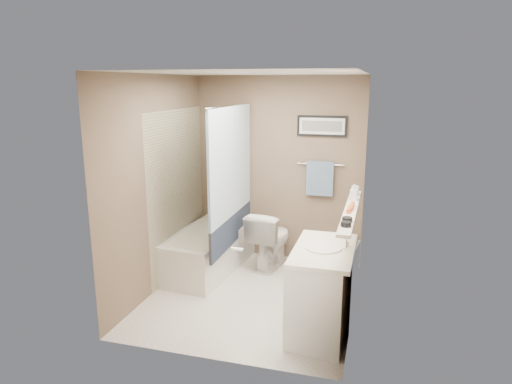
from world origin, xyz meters
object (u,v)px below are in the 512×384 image
(hair_brush_back, at_px, (351,206))
(glass_jar, at_px, (355,191))
(bathtub, at_px, (208,250))
(candle_bowl_far, at_px, (347,219))
(candle_bowl_near, at_px, (346,224))
(vanity, at_px, (324,293))
(soap_bottle, at_px, (354,192))
(toilet, at_px, (270,239))
(hair_brush_front, at_px, (350,209))

(hair_brush_back, xyz_separation_m, glass_jar, (0.00, 0.54, 0.03))
(bathtub, xyz_separation_m, hair_brush_back, (1.79, -0.67, 0.89))
(candle_bowl_far, relative_size, hair_brush_back, 0.41)
(hair_brush_back, height_order, glass_jar, glass_jar)
(bathtub, bearing_deg, candle_bowl_near, -29.91)
(bathtub, distance_m, hair_brush_back, 2.10)
(vanity, bearing_deg, candle_bowl_far, -1.63)
(candle_bowl_near, height_order, hair_brush_back, hair_brush_back)
(soap_bottle, bearing_deg, candle_bowl_near, -90.00)
(toilet, distance_m, vanity, 1.65)
(candle_bowl_far, xyz_separation_m, hair_brush_back, (0.00, 0.48, 0.00))
(candle_bowl_far, bearing_deg, toilet, 126.13)
(candle_bowl_near, bearing_deg, glass_jar, 90.00)
(vanity, bearing_deg, candle_bowl_near, -35.38)
(candle_bowl_far, bearing_deg, glass_jar, 90.00)
(candle_bowl_near, bearing_deg, hair_brush_front, 90.00)
(vanity, xyz_separation_m, hair_brush_front, (0.19, 0.34, 0.74))
(vanity, xyz_separation_m, candle_bowl_near, (0.19, -0.16, 0.73))
(vanity, bearing_deg, soap_bottle, 82.29)
(hair_brush_back, bearing_deg, glass_jar, 90.00)
(hair_brush_back, xyz_separation_m, soap_bottle, (0.00, 0.32, 0.06))
(candle_bowl_near, bearing_deg, candle_bowl_far, 90.00)
(toilet, relative_size, vanity, 0.83)
(glass_jar, bearing_deg, bathtub, 175.72)
(bathtub, xyz_separation_m, candle_bowl_far, (1.79, -1.15, 0.89))
(toilet, bearing_deg, hair_brush_front, 144.10)
(hair_brush_front, bearing_deg, soap_bottle, 90.00)
(hair_brush_front, height_order, soap_bottle, soap_bottle)
(bathtub, distance_m, candle_bowl_near, 2.37)
(vanity, bearing_deg, hair_brush_back, 73.57)
(toilet, relative_size, candle_bowl_near, 8.27)
(soap_bottle, bearing_deg, candle_bowl_far, -90.00)
(soap_bottle, bearing_deg, bathtub, 168.95)
(soap_bottle, bearing_deg, hair_brush_back, -90.00)
(candle_bowl_far, relative_size, soap_bottle, 0.55)
(candle_bowl_near, xyz_separation_m, candle_bowl_far, (0.00, 0.14, 0.00))
(candle_bowl_near, height_order, soap_bottle, soap_bottle)
(candle_bowl_near, xyz_separation_m, soap_bottle, (0.00, 0.94, 0.06))
(candle_bowl_near, height_order, candle_bowl_far, same)
(toilet, bearing_deg, glass_jar, 168.01)
(bathtub, height_order, glass_jar, glass_jar)
(vanity, height_order, candle_bowl_near, candle_bowl_near)
(toilet, relative_size, candle_bowl_far, 8.27)
(candle_bowl_far, xyz_separation_m, soap_bottle, (0.00, 0.80, 0.06))
(toilet, distance_m, glass_jar, 1.38)
(toilet, relative_size, hair_brush_back, 3.38)
(vanity, height_order, soap_bottle, soap_bottle)
(bathtub, bearing_deg, hair_brush_front, -17.97)
(candle_bowl_far, xyz_separation_m, glass_jar, (0.00, 1.02, 0.03))
(hair_brush_front, height_order, hair_brush_back, same)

